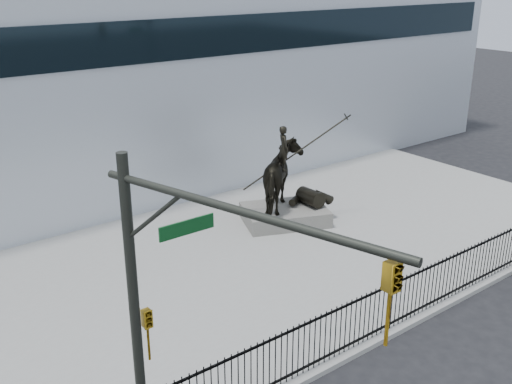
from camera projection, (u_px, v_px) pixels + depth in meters
ground at (400, 369)px, 15.22m from camera, size 120.00×120.00×0.00m
plaza at (238, 266)px, 20.39m from camera, size 30.00×12.00×0.15m
building at (77, 82)px, 28.48m from camera, size 44.00×14.00×9.00m
picket_fence at (365, 318)px, 15.83m from camera, size 22.10×0.10×1.50m
statue_plinth at (285, 215)px, 23.63m from camera, size 3.80×3.27×0.60m
equestrian_statue at (287, 177)px, 23.10m from camera, size 3.81×3.17×3.48m
traffic_signal_left at (174, 341)px, 9.49m from camera, size 1.52×4.84×7.00m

